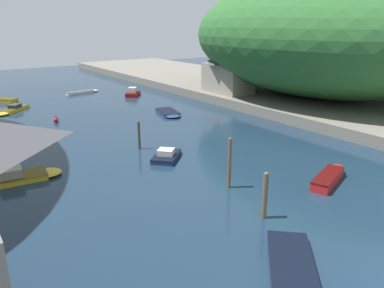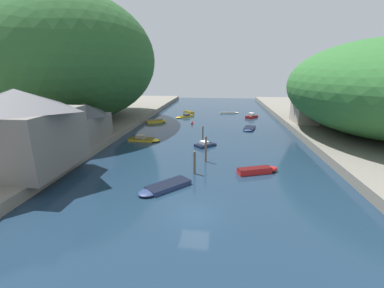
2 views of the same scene
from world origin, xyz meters
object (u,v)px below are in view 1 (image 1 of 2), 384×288
Objects in this scene: boat_near_quay at (330,176)px; boat_moored_right at (1,100)px; channel_buoy_near at (56,120)px; boat_white_cruiser at (169,113)px; right_bank_cottage at (228,73)px; boat_small_dinghy at (293,274)px; boat_cabin_cruiser at (84,92)px; boat_open_rowboat at (168,154)px; boat_far_right_bank at (12,110)px; boat_navy_launch at (134,93)px; boat_red_skiff at (21,176)px.

boat_moored_right is at bearing 178.06° from boat_near_quay.
boat_white_cruiser is at bearing -18.11° from channel_buoy_near.
boat_small_dinghy is (-23.06, -31.77, -3.72)m from right_bank_cottage.
boat_small_dinghy is 1.00× the size of boat_cabin_cruiser.
boat_moored_right is at bearing -97.46° from boat_cabin_cruiser.
boat_small_dinghy is (-10.48, -5.65, -0.12)m from boat_near_quay.
right_bank_cottage is 24.05m from channel_buoy_near.
boat_moored_right is 16.36m from channel_buoy_near.
boat_near_quay is 1.23× the size of boat_moored_right.
boat_small_dinghy is 16.64m from boat_open_rowboat.
boat_small_dinghy is 50.11m from boat_cabin_cruiser.
boat_open_rowboat reaches higher than boat_near_quay.
boat_open_rowboat is (-19.49, -15.52, -3.67)m from right_bank_cottage.
boat_cabin_cruiser is (8.23, 49.43, -0.04)m from boat_small_dinghy.
boat_far_right_bank is 17.55m from boat_navy_launch.
boat_near_quay reaches higher than boat_moored_right.
boat_red_skiff reaches higher than boat_open_rowboat.
channel_buoy_near is (-4.24, 16.88, 0.05)m from boat_open_rowboat.
boat_near_quay is 0.91× the size of boat_red_skiff.
boat_red_skiff reaches higher than boat_small_dinghy.
boat_near_quay is at bearing 60.25° from boat_red_skiff.
boat_small_dinghy is 1.11× the size of boat_far_right_bank.
right_bank_cottage reaches higher than boat_moored_right.
channel_buoy_near is (-23.74, 1.36, -3.61)m from right_bank_cottage.
right_bank_cottage is 12.32m from boat_white_cruiser.
boat_navy_launch is (13.86, 43.11, 0.18)m from boat_small_dinghy.
boat_cabin_cruiser is 0.99× the size of boat_red_skiff.
boat_far_right_bank reaches higher than boat_cabin_cruiser.
boat_open_rowboat is 0.71× the size of boat_red_skiff.
boat_near_quay reaches higher than boat_white_cruiser.
boat_red_skiff reaches higher than channel_buoy_near.
boat_small_dinghy is 0.98× the size of boat_red_skiff.
boat_far_right_bank is 1.24× the size of boat_open_rowboat.
boat_small_dinghy is at bearing 27.40° from boat_red_skiff.
boat_moored_right is (-26.74, 17.45, -3.68)m from right_bank_cottage.
boat_open_rowboat is at bearing -59.01° from boat_small_dinghy.
boat_far_right_bank is (-3.63, 41.73, 0.03)m from boat_small_dinghy.
boat_open_rowboat is at bearing -141.48° from right_bank_cottage.
boat_open_rowboat is 0.94× the size of boat_navy_launch.
right_bank_cottage is at bearing 85.11° from boat_open_rowboat.
boat_open_rowboat is at bearing -16.51° from boat_cabin_cruiser.
boat_white_cruiser is (-11.43, -2.66, -3.76)m from right_bank_cottage.
boat_red_skiff is at bearing -35.04° from boat_cabin_cruiser.
right_bank_cottage is 8.84× the size of channel_buoy_near.
boat_white_cruiser is 0.93× the size of boat_red_skiff.
channel_buoy_near is (6.68, 14.91, 0.03)m from boat_red_skiff.
boat_far_right_bank is at bearing -65.51° from boat_cabin_cruiser.
boat_moored_right is (-17.54, 6.10, -0.14)m from boat_navy_launch.
boat_small_dinghy is 1.05× the size of boat_white_cruiser.
boat_far_right_bank is at bearing -130.47° from boat_moored_right.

